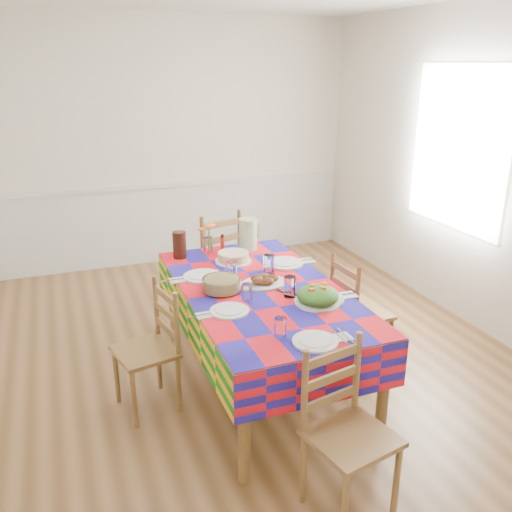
{
  "coord_description": "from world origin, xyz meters",
  "views": [
    {
      "loc": [
        -1.08,
        -3.51,
        2.21
      ],
      "look_at": [
        0.17,
        -0.2,
        0.94
      ],
      "focal_mm": 38.0,
      "sensor_mm": 36.0,
      "label": 1
    }
  ],
  "objects_px": {
    "meat_platter": "(264,281)",
    "tea_pitcher": "(180,245)",
    "chair_near": "(346,433)",
    "chair_far": "(213,265)",
    "dining_table": "(261,299)",
    "chair_left": "(151,349)",
    "chair_right": "(357,313)",
    "green_pitcher": "(248,234)"
  },
  "relations": [
    {
      "from": "chair_left",
      "to": "chair_right",
      "type": "relative_size",
      "value": 0.98
    },
    {
      "from": "dining_table",
      "to": "chair_far",
      "type": "distance_m",
      "value": 1.23
    },
    {
      "from": "chair_near",
      "to": "chair_left",
      "type": "distance_m",
      "value": 1.44
    },
    {
      "from": "chair_near",
      "to": "chair_far",
      "type": "distance_m",
      "value": 2.43
    },
    {
      "from": "chair_near",
      "to": "chair_right",
      "type": "xyz_separation_m",
      "value": [
        0.78,
        1.21,
        -0.01
      ]
    },
    {
      "from": "meat_platter",
      "to": "tea_pitcher",
      "type": "bearing_deg",
      "value": 119.34
    },
    {
      "from": "chair_far",
      "to": "chair_left",
      "type": "xyz_separation_m",
      "value": [
        -0.79,
        -1.21,
        -0.07
      ]
    },
    {
      "from": "chair_near",
      "to": "chair_right",
      "type": "bearing_deg",
      "value": 45.29
    },
    {
      "from": "dining_table",
      "to": "green_pitcher",
      "type": "distance_m",
      "value": 0.86
    },
    {
      "from": "green_pitcher",
      "to": "dining_table",
      "type": "bearing_deg",
      "value": -103.86
    },
    {
      "from": "chair_left",
      "to": "chair_right",
      "type": "bearing_deg",
      "value": 77.24
    },
    {
      "from": "chair_far",
      "to": "chair_left",
      "type": "distance_m",
      "value": 1.44
    },
    {
      "from": "dining_table",
      "to": "green_pitcher",
      "type": "xyz_separation_m",
      "value": [
        0.2,
        0.81,
        0.21
      ]
    },
    {
      "from": "chair_near",
      "to": "chair_right",
      "type": "distance_m",
      "value": 1.44
    },
    {
      "from": "meat_platter",
      "to": "chair_right",
      "type": "relative_size",
      "value": 0.39
    },
    {
      "from": "tea_pitcher",
      "to": "chair_near",
      "type": "height_order",
      "value": "tea_pitcher"
    },
    {
      "from": "meat_platter",
      "to": "green_pitcher",
      "type": "height_order",
      "value": "green_pitcher"
    },
    {
      "from": "green_pitcher",
      "to": "chair_near",
      "type": "bearing_deg",
      "value": -95.86
    },
    {
      "from": "meat_platter",
      "to": "chair_near",
      "type": "xyz_separation_m",
      "value": [
        -0.05,
        -1.27,
        -0.33
      ]
    },
    {
      "from": "tea_pitcher",
      "to": "chair_near",
      "type": "distance_m",
      "value": 2.09
    },
    {
      "from": "dining_table",
      "to": "chair_right",
      "type": "xyz_separation_m",
      "value": [
        0.77,
        -0.0,
        -0.24
      ]
    },
    {
      "from": "green_pitcher",
      "to": "tea_pitcher",
      "type": "relative_size",
      "value": 1.21
    },
    {
      "from": "chair_left",
      "to": "dining_table",
      "type": "bearing_deg",
      "value": 77.02
    },
    {
      "from": "tea_pitcher",
      "to": "dining_table",
      "type": "bearing_deg",
      "value": -64.78
    },
    {
      "from": "chair_far",
      "to": "chair_left",
      "type": "height_order",
      "value": "chair_far"
    },
    {
      "from": "chair_far",
      "to": "dining_table",
      "type": "bearing_deg",
      "value": 73.32
    },
    {
      "from": "dining_table",
      "to": "chair_left",
      "type": "height_order",
      "value": "chair_left"
    },
    {
      "from": "dining_table",
      "to": "chair_left",
      "type": "bearing_deg",
      "value": 179.37
    },
    {
      "from": "tea_pitcher",
      "to": "chair_left",
      "type": "height_order",
      "value": "tea_pitcher"
    },
    {
      "from": "chair_near",
      "to": "chair_far",
      "type": "bearing_deg",
      "value": 77.51
    },
    {
      "from": "chair_right",
      "to": "green_pitcher",
      "type": "bearing_deg",
      "value": 31.69
    },
    {
      "from": "green_pitcher",
      "to": "chair_far",
      "type": "xyz_separation_m",
      "value": [
        -0.19,
        0.41,
        -0.39
      ]
    },
    {
      "from": "chair_left",
      "to": "meat_platter",
      "type": "bearing_deg",
      "value": 80.58
    },
    {
      "from": "meat_platter",
      "to": "dining_table",
      "type": "bearing_deg",
      "value": -131.41
    },
    {
      "from": "dining_table",
      "to": "chair_left",
      "type": "distance_m",
      "value": 0.81
    },
    {
      "from": "dining_table",
      "to": "tea_pitcher",
      "type": "height_order",
      "value": "tea_pitcher"
    },
    {
      "from": "green_pitcher",
      "to": "chair_left",
      "type": "height_order",
      "value": "green_pitcher"
    },
    {
      "from": "tea_pitcher",
      "to": "chair_near",
      "type": "relative_size",
      "value": 0.23
    },
    {
      "from": "chair_far",
      "to": "chair_right",
      "type": "distance_m",
      "value": 1.43
    },
    {
      "from": "green_pitcher",
      "to": "tea_pitcher",
      "type": "distance_m",
      "value": 0.58
    },
    {
      "from": "green_pitcher",
      "to": "chair_left",
      "type": "relative_size",
      "value": 0.3
    },
    {
      "from": "chair_near",
      "to": "dining_table",
      "type": "bearing_deg",
      "value": 77.61
    }
  ]
}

